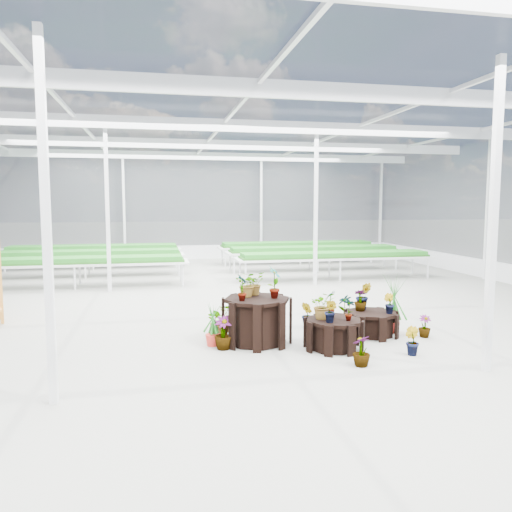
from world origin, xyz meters
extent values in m
plane|color=gray|center=(0.00, 0.00, 0.00)|extent=(24.00, 24.00, 0.00)
cylinder|color=black|center=(-0.01, -1.89, 0.40)|extent=(1.40, 1.40, 0.81)
cylinder|color=black|center=(1.19, -2.49, 0.26)|extent=(1.20, 1.20, 0.51)
cylinder|color=black|center=(2.19, -1.79, 0.22)|extent=(0.99, 0.99, 0.44)
imported|color=#1D681D|center=(-0.15, -1.76, 1.03)|extent=(0.53, 0.52, 0.45)
imported|color=#1D681D|center=(0.28, -1.98, 1.10)|extent=(0.32, 0.36, 0.57)
imported|color=#1D681D|center=(0.01, -1.57, 1.02)|extent=(0.50, 0.50, 0.42)
imported|color=#1D681D|center=(-0.31, -2.11, 1.04)|extent=(0.21, 0.27, 0.46)
imported|color=#1D681D|center=(1.02, -2.43, 0.74)|extent=(0.47, 0.42, 0.46)
imported|color=#1D681D|center=(1.40, -2.64, 0.70)|extent=(0.24, 0.24, 0.38)
imported|color=#1D681D|center=(1.20, -2.29, 0.75)|extent=(0.30, 0.30, 0.48)
imported|color=#1D681D|center=(1.05, -2.73, 0.71)|extent=(0.25, 0.27, 0.39)
imported|color=#1D681D|center=(2.02, -1.66, 0.65)|extent=(0.30, 0.30, 0.41)
imported|color=#1D681D|center=(2.45, -1.97, 0.63)|extent=(0.22, 0.25, 0.37)
imported|color=#1D681D|center=(2.14, -1.55, 0.71)|extent=(0.35, 0.31, 0.53)
imported|color=#1D681D|center=(-0.64, -2.14, 0.28)|extent=(0.38, 0.38, 0.56)
imported|color=#1D681D|center=(-0.58, -1.37, 0.31)|extent=(0.70, 0.66, 0.62)
imported|color=#1D681D|center=(1.29, -3.44, 0.24)|extent=(0.34, 0.34, 0.47)
imported|color=#1D681D|center=(2.32, -3.06, 0.23)|extent=(0.24, 0.28, 0.46)
imported|color=#1D681D|center=(3.10, -2.12, 0.20)|extent=(0.24, 0.24, 0.41)
imported|color=#1D681D|center=(2.09, -0.71, 0.30)|extent=(0.36, 0.30, 0.60)
imported|color=#1D681D|center=(1.19, -1.04, 0.27)|extent=(0.26, 0.31, 0.53)
imported|color=#1D681D|center=(-0.26, -0.97, 0.33)|extent=(0.62, 0.55, 0.67)
camera|label=1|loc=(-1.74, -10.30, 2.45)|focal=35.00mm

